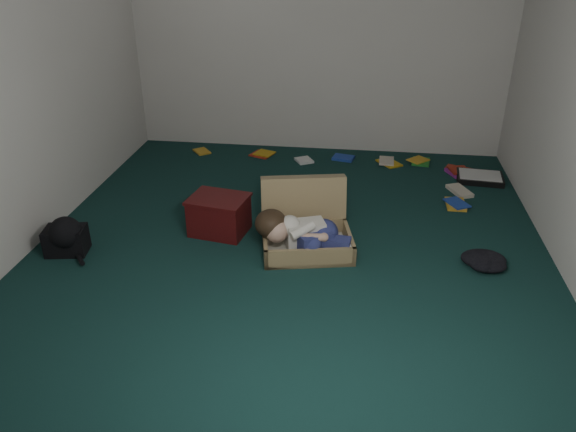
# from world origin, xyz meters

# --- Properties ---
(floor) EXTENTS (4.50, 4.50, 0.00)m
(floor) POSITION_xyz_m (0.00, 0.00, 0.00)
(floor) COLOR #102E2B
(floor) RESTS_ON ground
(wall_back) EXTENTS (4.50, 0.00, 4.50)m
(wall_back) POSITION_xyz_m (0.00, 2.25, 1.30)
(wall_back) COLOR silver
(wall_back) RESTS_ON ground
(wall_front) EXTENTS (4.50, 0.00, 4.50)m
(wall_front) POSITION_xyz_m (0.00, -2.25, 1.30)
(wall_front) COLOR silver
(wall_front) RESTS_ON ground
(wall_left) EXTENTS (0.00, 4.50, 4.50)m
(wall_left) POSITION_xyz_m (-2.00, 0.00, 1.30)
(wall_left) COLOR silver
(wall_left) RESTS_ON ground
(suitcase) EXTENTS (0.80, 0.79, 0.50)m
(suitcase) POSITION_xyz_m (0.11, 0.08, 0.15)
(suitcase) COLOR #957D52
(suitcase) RESTS_ON floor
(person) EXTENTS (0.76, 0.37, 0.31)m
(person) POSITION_xyz_m (0.10, -0.10, 0.19)
(person) COLOR silver
(person) RESTS_ON suitcase
(maroon_bin) EXTENTS (0.51, 0.43, 0.31)m
(maroon_bin) POSITION_xyz_m (-0.61, 0.17, 0.16)
(maroon_bin) COLOR #440E0E
(maroon_bin) RESTS_ON floor
(backpack) EXTENTS (0.42, 0.36, 0.23)m
(backpack) POSITION_xyz_m (-1.70, -0.31, 0.11)
(backpack) COLOR black
(backpack) RESTS_ON floor
(clothing_pile) EXTENTS (0.46, 0.40, 0.12)m
(clothing_pile) POSITION_xyz_m (1.43, -0.08, 0.06)
(clothing_pile) COLOR black
(clothing_pile) RESTS_ON floor
(paper_tray) EXTENTS (0.47, 0.37, 0.06)m
(paper_tray) POSITION_xyz_m (1.70, 1.55, 0.03)
(paper_tray) COLOR black
(paper_tray) RESTS_ON floor
(book_scatter) EXTENTS (3.05, 1.29, 0.02)m
(book_scatter) POSITION_xyz_m (0.63, 1.71, 0.01)
(book_scatter) COLOR gold
(book_scatter) RESTS_ON floor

